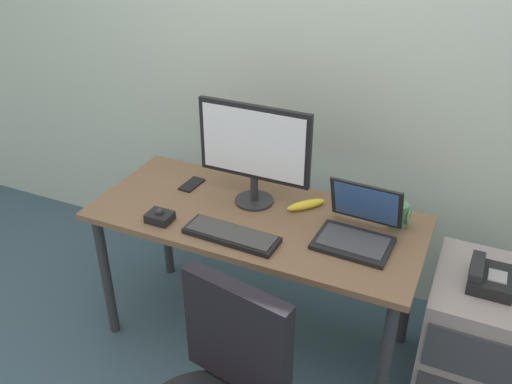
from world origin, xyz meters
name	(u,v)px	position (x,y,z in m)	size (l,w,h in m)	color
ground_plane	(256,334)	(0.00, 0.00, 0.00)	(8.00, 8.00, 0.00)	#354D5B
back_wall	(313,31)	(0.00, 0.68, 1.40)	(6.00, 0.10, 2.80)	#AEC0B1
desk	(256,231)	(0.00, 0.00, 0.65)	(1.49, 0.66, 0.73)	brown
file_cabinet	(474,339)	(1.00, 0.08, 0.31)	(0.42, 0.53, 0.62)	gray
desk_phone	(489,278)	(0.99, 0.06, 0.66)	(0.17, 0.20, 0.09)	black
monitor_main	(254,148)	(-0.06, 0.10, 1.01)	(0.53, 0.18, 0.48)	#262628
keyboard	(231,235)	(-0.02, -0.20, 0.75)	(0.41, 0.15, 0.03)	black
laptop	(358,228)	(0.46, 0.01, 0.78)	(0.32, 0.31, 0.23)	black
trackball_mouse	(160,216)	(-0.37, -0.22, 0.76)	(0.11, 0.09, 0.07)	black
coffee_mug	(399,215)	(0.60, 0.17, 0.79)	(0.09, 0.08, 0.11)	#48774F
cell_phone	(192,184)	(-0.40, 0.12, 0.74)	(0.07, 0.14, 0.01)	black
banana	(306,205)	(0.19, 0.15, 0.75)	(0.19, 0.04, 0.04)	yellow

